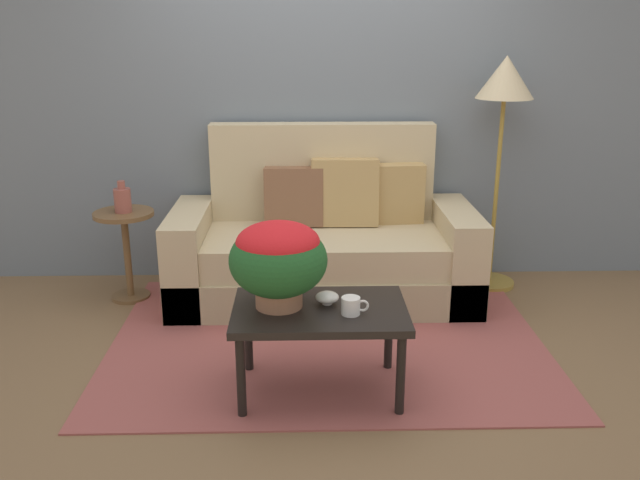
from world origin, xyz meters
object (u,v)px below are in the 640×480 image
(coffee_mug, at_px, (351,306))
(table_vase, at_px, (123,199))
(coffee_table, at_px, (320,318))
(potted_plant, at_px, (278,257))
(side_table, at_px, (126,239))
(floor_lamp, at_px, (504,98))
(snack_bowl, at_px, (327,297))
(couch, at_px, (324,247))

(coffee_mug, distance_m, table_vase, 1.95)
(coffee_table, distance_m, potted_plant, 0.37)
(coffee_table, height_order, side_table, side_table)
(floor_lamp, distance_m, table_vase, 2.60)
(coffee_table, bearing_deg, snack_bowl, 50.38)
(side_table, distance_m, snack_bowl, 1.78)
(floor_lamp, relative_size, potted_plant, 3.34)
(floor_lamp, bearing_deg, snack_bowl, -131.02)
(snack_bowl, bearing_deg, side_table, 136.98)
(couch, distance_m, side_table, 1.33)
(coffee_mug, bearing_deg, table_vase, 136.51)
(potted_plant, height_order, table_vase, potted_plant)
(coffee_table, bearing_deg, coffee_mug, -28.54)
(snack_bowl, bearing_deg, couch, 88.77)
(couch, xyz_separation_m, coffee_table, (-0.06, -1.29, 0.06))
(floor_lamp, relative_size, snack_bowl, 13.57)
(coffee_table, relative_size, coffee_mug, 6.43)
(side_table, bearing_deg, couch, 1.38)
(floor_lamp, distance_m, coffee_mug, 2.06)
(side_table, height_order, table_vase, table_vase)
(couch, xyz_separation_m, potted_plant, (-0.26, -1.27, 0.37))
(side_table, bearing_deg, potted_plant, -49.28)
(couch, height_order, table_vase, couch)
(table_vase, bearing_deg, coffee_mug, -43.49)
(couch, relative_size, floor_lamp, 1.26)
(coffee_table, height_order, table_vase, table_vase)
(snack_bowl, bearing_deg, potted_plant, -174.95)
(coffee_table, distance_m, table_vase, 1.80)
(side_table, bearing_deg, snack_bowl, -43.02)
(couch, distance_m, coffee_table, 1.29)
(floor_lamp, bearing_deg, coffee_mug, -125.94)
(floor_lamp, distance_m, potted_plant, 2.13)
(couch, xyz_separation_m, side_table, (-1.33, -0.03, 0.08))
(potted_plant, bearing_deg, table_vase, 130.73)
(table_vase, bearing_deg, potted_plant, -49.27)
(potted_plant, relative_size, coffee_mug, 3.59)
(potted_plant, relative_size, table_vase, 2.29)
(coffee_mug, height_order, snack_bowl, coffee_mug)
(floor_lamp, bearing_deg, side_table, -175.68)
(coffee_table, xyz_separation_m, floor_lamp, (1.26, 1.45, 0.91))
(coffee_mug, relative_size, snack_bowl, 1.13)
(table_vase, bearing_deg, couch, 1.60)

